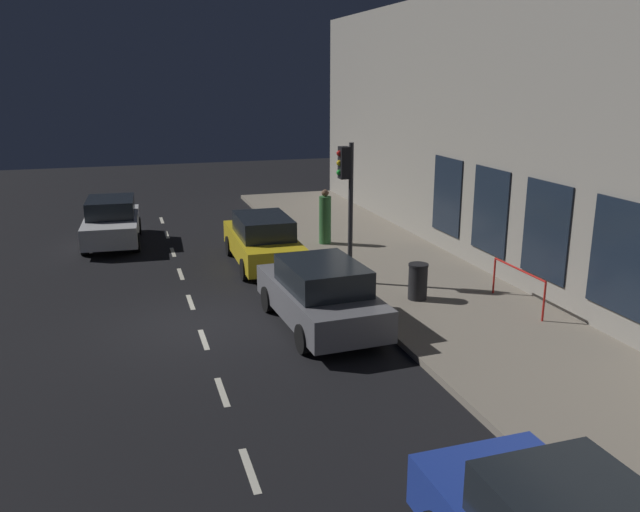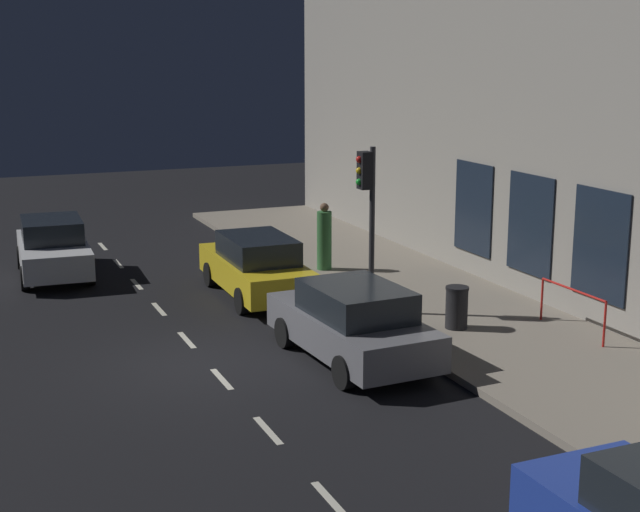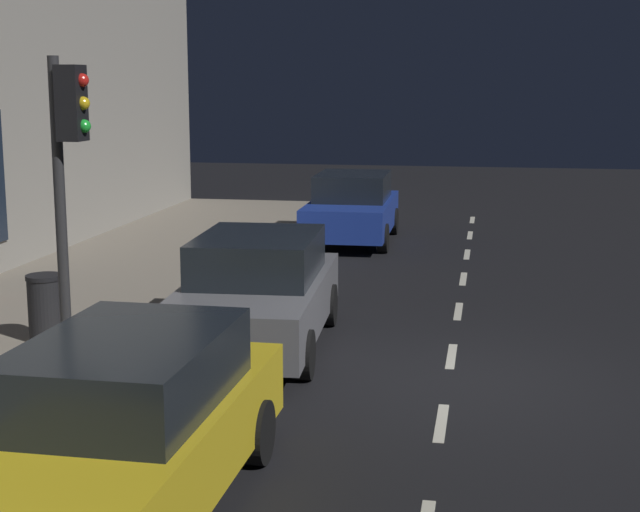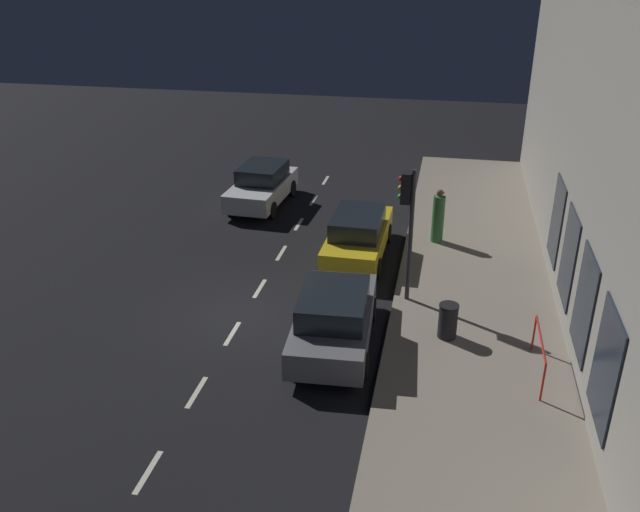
{
  "view_description": "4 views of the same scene",
  "coord_description": "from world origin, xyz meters",
  "px_view_note": "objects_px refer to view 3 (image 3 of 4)",
  "views": [
    {
      "loc": [
        -1.5,
        -14.55,
        5.63
      ],
      "look_at": [
        2.74,
        -0.89,
        1.67
      ],
      "focal_mm": 36.43,
      "sensor_mm": 36.0,
      "label": 1
    },
    {
      "loc": [
        -4.64,
        -16.91,
        6.1
      ],
      "look_at": [
        2.25,
        -0.45,
        2.08
      ],
      "focal_mm": 51.72,
      "sensor_mm": 36.0,
      "label": 2
    },
    {
      "loc": [
        -0.45,
        11.63,
        3.71
      ],
      "look_at": [
        1.65,
        -0.06,
        1.51
      ],
      "focal_mm": 53.52,
      "sensor_mm": 36.0,
      "label": 3
    },
    {
      "loc": [
        5.22,
        -15.24,
        9.21
      ],
      "look_at": [
        1.94,
        1.08,
        1.49
      ],
      "focal_mm": 37.24,
      "sensor_mm": 36.0,
      "label": 4
    }
  ],
  "objects_px": {
    "parked_car_1": "(257,292)",
    "trash_bin": "(46,308)",
    "traffic_light": "(68,158)",
    "parked_car_2": "(124,430)",
    "parked_car_0": "(352,208)"
  },
  "relations": [
    {
      "from": "parked_car_0",
      "to": "parked_car_2",
      "type": "relative_size",
      "value": 0.91
    },
    {
      "from": "parked_car_2",
      "to": "parked_car_1",
      "type": "bearing_deg",
      "value": -87.32
    },
    {
      "from": "parked_car_1",
      "to": "parked_car_0",
      "type": "bearing_deg",
      "value": -93.35
    },
    {
      "from": "trash_bin",
      "to": "parked_car_2",
      "type": "bearing_deg",
      "value": 122.7
    },
    {
      "from": "parked_car_2",
      "to": "parked_car_0",
      "type": "bearing_deg",
      "value": -88.65
    },
    {
      "from": "traffic_light",
      "to": "trash_bin",
      "type": "relative_size",
      "value": 4.12
    },
    {
      "from": "parked_car_2",
      "to": "trash_bin",
      "type": "xyz_separation_m",
      "value": [
        3.0,
        -4.67,
        -0.17
      ]
    },
    {
      "from": "parked_car_2",
      "to": "trash_bin",
      "type": "distance_m",
      "value": 5.55
    },
    {
      "from": "traffic_light",
      "to": "parked_car_1",
      "type": "relative_size",
      "value": 0.86
    },
    {
      "from": "parked_car_1",
      "to": "trash_bin",
      "type": "distance_m",
      "value": 2.91
    },
    {
      "from": "traffic_light",
      "to": "trash_bin",
      "type": "height_order",
      "value": "traffic_light"
    },
    {
      "from": "trash_bin",
      "to": "traffic_light",
      "type": "bearing_deg",
      "value": 124.92
    },
    {
      "from": "traffic_light",
      "to": "parked_car_0",
      "type": "relative_size",
      "value": 0.92
    },
    {
      "from": "parked_car_1",
      "to": "parked_car_2",
      "type": "height_order",
      "value": "same"
    },
    {
      "from": "parked_car_2",
      "to": "trash_bin",
      "type": "relative_size",
      "value": 4.92
    }
  ]
}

